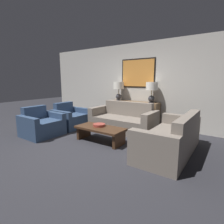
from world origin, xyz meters
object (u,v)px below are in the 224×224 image
at_px(console_table, 134,114).
at_px(coffee_table, 100,131).
at_px(couch_by_back_wall, 123,121).
at_px(decorative_bowl, 99,125).
at_px(table_lamp_right, 152,89).
at_px(table_lamp_left, 119,88).
at_px(armchair_near_camera, 42,125).
at_px(armchair_near_back_wall, 70,119).
at_px(couch_by_side, 171,140).

height_order(console_table, coffee_table, console_table).
xyz_separation_m(couch_by_back_wall, decorative_bowl, (-0.04, -1.08, 0.10)).
height_order(console_table, table_lamp_right, table_lamp_right).
relative_size(table_lamp_left, armchair_near_camera, 0.66).
distance_m(table_lamp_left, armchair_near_back_wall, 1.88).
distance_m(console_table, couch_by_back_wall, 0.68).
relative_size(coffee_table, armchair_near_camera, 1.30).
distance_m(couch_by_side, armchair_near_camera, 3.34).
relative_size(decorative_bowl, armchair_near_camera, 0.32).
height_order(table_lamp_left, decorative_bowl, table_lamp_left).
relative_size(couch_by_back_wall, armchair_near_camera, 2.06).
bearing_deg(armchair_near_camera, armchair_near_back_wall, 90.00).
height_order(table_lamp_right, couch_by_back_wall, table_lamp_right).
height_order(console_table, armchair_near_camera, console_table).
bearing_deg(decorative_bowl, table_lamp_right, 70.44).
height_order(table_lamp_left, table_lamp_right, same).
bearing_deg(decorative_bowl, couch_by_side, 7.88).
distance_m(armchair_near_back_wall, armchair_near_camera, 1.02).
bearing_deg(armchair_near_back_wall, decorative_bowl, -16.40).
relative_size(table_lamp_left, armchair_near_back_wall, 0.66).
xyz_separation_m(table_lamp_left, couch_by_back_wall, (0.59, -0.67, -0.93)).
bearing_deg(couch_by_back_wall, console_table, 90.00).
height_order(table_lamp_left, couch_by_side, table_lamp_left).
bearing_deg(couch_by_side, table_lamp_right, 125.33).
distance_m(table_lamp_left, armchair_near_camera, 2.69).
height_order(couch_by_side, armchair_near_camera, couch_by_side).
bearing_deg(armchair_near_camera, decorative_bowl, 20.13).
height_order(console_table, couch_by_back_wall, couch_by_back_wall).
distance_m(table_lamp_right, armchair_near_camera, 3.31).
distance_m(table_lamp_right, couch_by_back_wall, 1.29).
distance_m(couch_by_back_wall, coffee_table, 1.14).
bearing_deg(armchair_near_camera, coffee_table, 17.48).
relative_size(console_table, table_lamp_left, 2.65).
xyz_separation_m(couch_by_side, armchair_near_camera, (-3.24, -0.80, -0.01)).
height_order(couch_by_side, decorative_bowl, couch_by_side).
bearing_deg(armchair_near_camera, table_lamp_right, 46.88).
bearing_deg(decorative_bowl, armchair_near_back_wall, 163.60).
xyz_separation_m(couch_by_back_wall, armchair_near_camera, (-1.58, -1.65, -0.01)).
bearing_deg(table_lamp_left, couch_by_back_wall, -48.72).
bearing_deg(console_table, table_lamp_right, 0.00).
relative_size(armchair_near_back_wall, armchair_near_camera, 1.00).
xyz_separation_m(table_lamp_right, armchair_near_camera, (-2.17, -2.31, -0.94)).
bearing_deg(coffee_table, armchair_near_back_wall, 162.52).
bearing_deg(decorative_bowl, console_table, 88.85).
bearing_deg(table_lamp_right, table_lamp_left, 180.00).
relative_size(table_lamp_right, decorative_bowl, 2.07).
relative_size(couch_by_back_wall, couch_by_side, 1.00).
height_order(console_table, decorative_bowl, console_table).
bearing_deg(coffee_table, couch_by_side, 10.18).
height_order(decorative_bowl, armchair_near_camera, armchair_near_camera).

